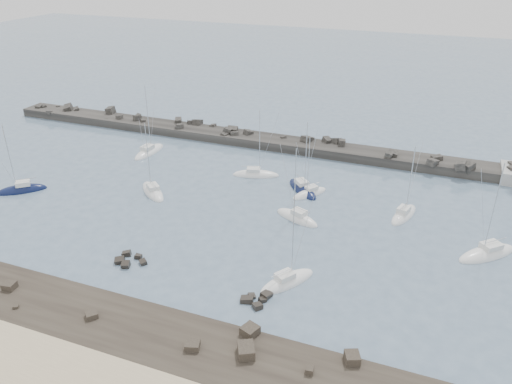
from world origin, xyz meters
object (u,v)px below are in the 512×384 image
sailboat_1 (149,152)px  sailboat_3 (256,175)px  sailboat_4 (153,192)px  sailboat_5 (310,194)px  sailboat_6 (287,282)px  sailboat_8 (297,218)px  sailboat_10 (487,254)px  sailboat_2 (22,190)px  sailboat_7 (302,189)px  sailboat_9 (404,215)px

sailboat_1 → sailboat_3: bearing=-5.8°
sailboat_4 → sailboat_5: size_ratio=1.18×
sailboat_3 → sailboat_6: (15.46, -28.90, 0.01)m
sailboat_8 → sailboat_1: bearing=157.2°
sailboat_3 → sailboat_5: sailboat_3 is taller
sailboat_3 → sailboat_10: size_ratio=0.90×
sailboat_3 → sailboat_10: (39.24, -12.96, 0.02)m
sailboat_1 → sailboat_10: 65.52m
sailboat_2 → sailboat_7: sailboat_7 is taller
sailboat_7 → sailboat_9: sailboat_7 is taller
sailboat_3 → sailboat_9: sailboat_3 is taller
sailboat_1 → sailboat_7: size_ratio=1.08×
sailboat_9 → sailboat_10: bearing=-30.8°
sailboat_7 → sailboat_10: 31.18m
sailboat_2 → sailboat_7: size_ratio=0.97×
sailboat_4 → sailboat_7: bearing=23.4°
sailboat_6 → sailboat_5: bearing=99.2°
sailboat_5 → sailboat_9: (15.87, -1.92, 0.02)m
sailboat_2 → sailboat_3: (35.52, 20.68, -0.03)m
sailboat_6 → sailboat_8: size_ratio=1.04×
sailboat_2 → sailboat_9: sailboat_2 is taller
sailboat_2 → sailboat_10: 75.16m
sailboat_2 → sailboat_10: (74.76, 7.72, -0.01)m
sailboat_1 → sailboat_10: (63.67, -15.45, 0.00)m
sailboat_4 → sailboat_9: (41.28, 7.19, 0.01)m
sailboat_8 → sailboat_9: bearing=24.3°
sailboat_3 → sailboat_4: (-13.99, -13.01, 0.02)m
sailboat_2 → sailboat_7: 48.72m
sailboat_10 → sailboat_1: bearing=166.4°
sailboat_3 → sailboat_6: size_ratio=1.02×
sailboat_9 → sailboat_7: bearing=170.0°
sailboat_2 → sailboat_3: bearing=30.2°
sailboat_10 → sailboat_7: bearing=160.9°
sailboat_1 → sailboat_5: sailboat_1 is taller
sailboat_6 → sailboat_3: bearing=118.1°
sailboat_8 → sailboat_10: 27.38m
sailboat_3 → sailboat_7: 10.15m
sailboat_6 → sailboat_7: (-5.68, 26.16, 0.01)m
sailboat_8 → sailboat_9: sailboat_8 is taller
sailboat_4 → sailboat_7: 25.89m
sailboat_1 → sailboat_3: sailboat_1 is taller
sailboat_5 → sailboat_9: sailboat_9 is taller
sailboat_1 → sailboat_6: 50.75m
sailboat_10 → sailboat_2: bearing=-174.1°
sailboat_5 → sailboat_8: bearing=-87.1°
sailboat_6 → sailboat_1: bearing=141.8°
sailboat_1 → sailboat_3: 24.56m
sailboat_3 → sailboat_7: bearing=-15.7°
sailboat_3 → sailboat_4: 19.11m
sailboat_3 → sailboat_4: size_ratio=1.01×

